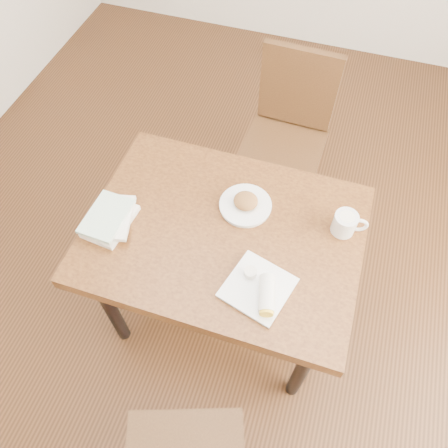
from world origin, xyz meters
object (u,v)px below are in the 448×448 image
(chair_far, at_px, (288,128))
(table, at_px, (224,243))
(coffee_mug, at_px, (346,223))
(plate_scone, at_px, (246,204))
(plate_burrito, at_px, (260,290))
(book_stack, at_px, (110,219))

(chair_far, bearing_deg, table, -95.67)
(table, height_order, chair_far, chair_far)
(table, relative_size, coffee_mug, 7.88)
(plate_scone, relative_size, plate_burrito, 0.78)
(plate_scone, distance_m, plate_burrito, 0.39)
(chair_far, height_order, coffee_mug, chair_far)
(chair_far, distance_m, plate_scone, 0.75)
(coffee_mug, distance_m, book_stack, 0.93)
(book_stack, bearing_deg, table, 12.89)
(plate_scone, height_order, book_stack, plate_scone)
(coffee_mug, xyz_separation_m, book_stack, (-0.89, -0.25, -0.02))
(chair_far, bearing_deg, book_stack, -118.80)
(plate_scone, distance_m, book_stack, 0.55)
(chair_far, distance_m, book_stack, 1.12)
(book_stack, bearing_deg, plate_scone, 26.19)
(coffee_mug, height_order, book_stack, coffee_mug)
(chair_far, distance_m, plate_burrito, 1.10)
(table, relative_size, plate_burrito, 3.96)
(book_stack, bearing_deg, chair_far, 61.20)
(chair_far, bearing_deg, plate_burrito, -83.54)
(chair_far, xyz_separation_m, coffee_mug, (0.36, -0.71, 0.25))
(table, height_order, plate_burrito, plate_burrito)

